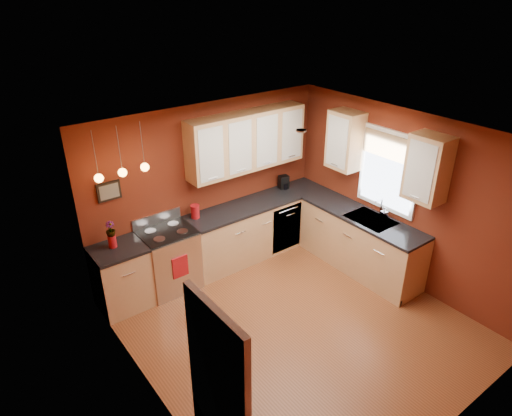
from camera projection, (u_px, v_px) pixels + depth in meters
floor at (297, 325)px, 6.12m from camera, size 4.20×4.20×0.00m
ceiling at (306, 140)px, 4.95m from camera, size 4.00×4.20×0.02m
wall_back at (209, 186)px, 7.03m from camera, size 4.00×0.02×2.60m
wall_front at (460, 340)px, 4.04m from camera, size 4.00×0.02×2.60m
wall_left at (149, 306)px, 4.46m from camera, size 0.02×4.20×2.60m
wall_right at (403, 199)px, 6.61m from camera, size 0.02×4.20×2.60m
base_cabinets_back_left at (122, 278)px, 6.31m from camera, size 0.70×0.60×0.90m
base_cabinets_back_right at (258, 228)px, 7.59m from camera, size 2.54×0.60×0.90m
base_cabinets_right at (360, 243)px, 7.15m from camera, size 0.60×2.10×0.90m
counter_back_left at (117, 250)px, 6.10m from camera, size 0.70×0.62×0.04m
counter_back_right at (259, 202)px, 7.38m from camera, size 2.54×0.62×0.04m
counter_right at (363, 217)px, 6.94m from camera, size 0.62×2.10×0.04m
gas_range at (169, 259)px, 6.69m from camera, size 0.76×0.64×1.11m
dishwasher_front at (287, 228)px, 7.58m from camera, size 0.60×0.02×0.80m
sink at (371, 221)px, 6.84m from camera, size 0.50×0.70×0.33m
window at (389, 169)px, 6.64m from camera, size 0.06×1.02×1.22m
door_left_wall at (219, 406)px, 3.74m from camera, size 0.12×0.82×2.05m
upper_cabinets_back at (247, 141)px, 6.93m from camera, size 2.00×0.35×0.90m
upper_cabinets_right at (383, 153)px, 6.45m from camera, size 0.35×1.95×0.90m
wall_picture at (109, 191)px, 6.02m from camera, size 0.32×0.03×0.26m
pendant_lights at (122, 172)px, 5.68m from camera, size 0.71×0.11×0.66m
red_canister at (195, 211)px, 6.82m from camera, size 0.14×0.14×0.21m
red_vase at (112, 241)px, 6.08m from camera, size 0.11×0.11×0.18m
flowers at (110, 230)px, 6.00m from camera, size 0.13×0.13×0.22m
coffee_maker at (284, 183)px, 7.78m from camera, size 0.18×0.18×0.23m
soap_pump at (384, 213)px, 6.78m from camera, size 0.11×0.11×0.20m
dish_towel at (180, 267)px, 6.44m from camera, size 0.24×0.02×0.33m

